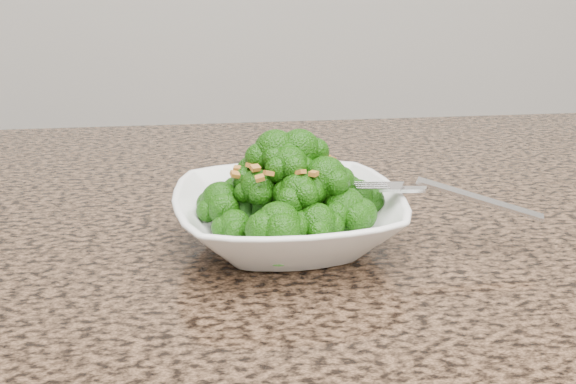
{
  "coord_description": "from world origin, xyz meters",
  "views": [
    {
      "loc": [
        -0.14,
        -0.24,
        1.16
      ],
      "look_at": [
        -0.07,
        0.35,
        0.95
      ],
      "focal_mm": 45.0,
      "sensor_mm": 36.0,
      "label": 1
    }
  ],
  "objects": [
    {
      "name": "granite_counter",
      "position": [
        0.0,
        0.3,
        0.89
      ],
      "size": [
        1.64,
        1.04,
        0.03
      ],
      "primitive_type": "cube",
      "color": "brown",
      "rests_on": "cabinet"
    },
    {
      "name": "bowl",
      "position": [
        -0.07,
        0.35,
        0.92
      ],
      "size": [
        0.21,
        0.21,
        0.05
      ],
      "primitive_type": "imported",
      "rotation": [
        0.0,
        0.0,
        0.05
      ],
      "color": "white",
      "rests_on": "granite_counter"
    },
    {
      "name": "garlic_topping",
      "position": [
        -0.07,
        0.35,
        1.02
      ],
      "size": [
        0.11,
        0.11,
        0.01
      ],
      "primitive_type": null,
      "color": "#C67F30",
      "rests_on": "broccoli_pile"
    },
    {
      "name": "broccoli_pile",
      "position": [
        -0.07,
        0.35,
        0.98
      ],
      "size": [
        0.18,
        0.18,
        0.07
      ],
      "primitive_type": null,
      "color": "#1B590A",
      "rests_on": "bowl"
    },
    {
      "name": "fork",
      "position": [
        0.04,
        0.33,
        0.96
      ],
      "size": [
        0.18,
        0.1,
        0.01
      ],
      "primitive_type": null,
      "rotation": [
        0.0,
        0.0,
        -0.43
      ],
      "color": "silver",
      "rests_on": "bowl"
    }
  ]
}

